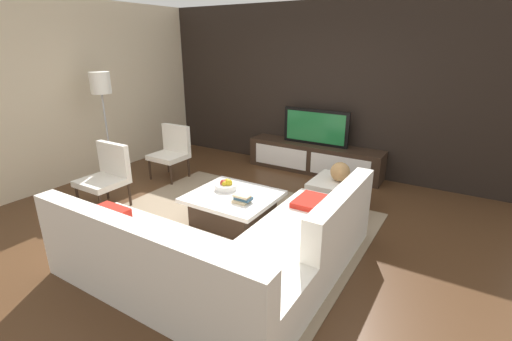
# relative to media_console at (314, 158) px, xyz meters

# --- Properties ---
(ground_plane) EXTENTS (14.00, 14.00, 0.00)m
(ground_plane) POSITION_rel_media_console_xyz_m (0.00, -2.40, -0.25)
(ground_plane) COLOR #4C301C
(feature_wall_back) EXTENTS (6.40, 0.12, 2.80)m
(feature_wall_back) POSITION_rel_media_console_xyz_m (0.00, 0.30, 1.15)
(feature_wall_back) COLOR black
(feature_wall_back) RESTS_ON ground
(side_wall_left) EXTENTS (0.12, 5.20, 2.80)m
(side_wall_left) POSITION_rel_media_console_xyz_m (-3.20, -2.20, 1.15)
(side_wall_left) COLOR beige
(side_wall_left) RESTS_ON ground
(area_rug) EXTENTS (3.24, 2.68, 0.01)m
(area_rug) POSITION_rel_media_console_xyz_m (-0.10, -2.40, -0.24)
(area_rug) COLOR gray
(area_rug) RESTS_ON ground
(media_console) EXTENTS (2.35, 0.47, 0.50)m
(media_console) POSITION_rel_media_console_xyz_m (0.00, 0.00, 0.00)
(media_console) COLOR #332319
(media_console) RESTS_ON ground
(television) EXTENTS (1.15, 0.06, 0.60)m
(television) POSITION_rel_media_console_xyz_m (0.00, 0.00, 0.55)
(television) COLOR black
(television) RESTS_ON media_console
(sectional_couch) EXTENTS (2.47, 2.34, 0.83)m
(sectional_couch) POSITION_rel_media_console_xyz_m (0.52, -3.28, 0.04)
(sectional_couch) COLOR white
(sectional_couch) RESTS_ON ground
(coffee_table) EXTENTS (1.04, 0.94, 0.38)m
(coffee_table) POSITION_rel_media_console_xyz_m (-0.10, -2.30, -0.05)
(coffee_table) COLOR #332319
(coffee_table) RESTS_ON ground
(accent_chair_near) EXTENTS (0.57, 0.54, 0.87)m
(accent_chair_near) POSITION_rel_media_console_xyz_m (-1.85, -2.77, 0.24)
(accent_chair_near) COLOR #332319
(accent_chair_near) RESTS_ON ground
(floor_lamp) EXTENTS (0.30, 0.30, 1.74)m
(floor_lamp) POSITION_rel_media_console_xyz_m (-2.61, -2.14, 1.21)
(floor_lamp) COLOR #A5A5AA
(floor_lamp) RESTS_ON ground
(ottoman) EXTENTS (0.70, 0.70, 0.40)m
(ottoman) POSITION_rel_media_console_xyz_m (0.87, -1.20, -0.05)
(ottoman) COLOR white
(ottoman) RESTS_ON ground
(fruit_bowl) EXTENTS (0.28, 0.28, 0.14)m
(fruit_bowl) POSITION_rel_media_console_xyz_m (-0.28, -2.20, 0.18)
(fruit_bowl) COLOR silver
(fruit_bowl) RESTS_ON coffee_table
(accent_chair_far) EXTENTS (0.55, 0.50, 0.87)m
(accent_chair_far) POSITION_rel_media_console_xyz_m (-1.92, -1.46, 0.24)
(accent_chair_far) COLOR #332319
(accent_chair_far) RESTS_ON ground
(decorative_ball) EXTENTS (0.26, 0.26, 0.26)m
(decorative_ball) POSITION_rel_media_console_xyz_m (0.87, -1.20, 0.28)
(decorative_ball) COLOR #AD8451
(decorative_ball) RESTS_ON ottoman
(book_stack) EXTENTS (0.21, 0.16, 0.09)m
(book_stack) POSITION_rel_media_console_xyz_m (0.12, -2.42, 0.17)
(book_stack) COLOR #CCB78C
(book_stack) RESTS_ON coffee_table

